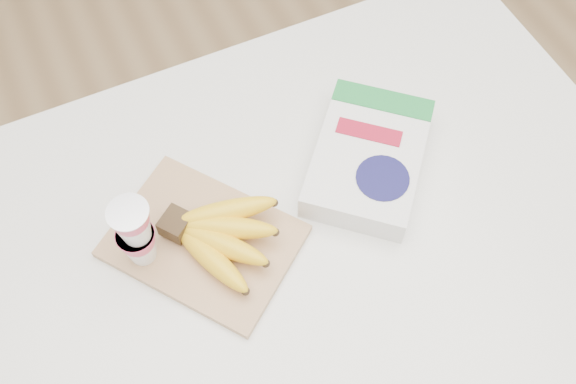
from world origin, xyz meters
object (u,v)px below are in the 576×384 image
object	(u,v)px
cutting_board	(204,241)
cereal_box	(368,157)
table	(283,334)
bananas	(219,235)
yogurt_stack	(135,233)

from	to	relation	value
cutting_board	cereal_box	distance (m)	0.32
table	cutting_board	world-z (taller)	cutting_board
bananas	yogurt_stack	world-z (taller)	yogurt_stack
cutting_board	yogurt_stack	world-z (taller)	yogurt_stack
yogurt_stack	cereal_box	xyz separation A→B (m)	(0.42, 0.00, -0.07)
bananas	yogurt_stack	bearing A→B (deg)	165.74
table	cutting_board	size ratio (longest dim) A/B	4.46
cutting_board	yogurt_stack	size ratio (longest dim) A/B	1.99
cutting_board	table	bearing A→B (deg)	-61.17
cereal_box	bananas	bearing A→B (deg)	-131.77
cutting_board	bananas	world-z (taller)	bananas
table	bananas	bearing A→B (deg)	158.32
table	bananas	distance (m)	0.55
yogurt_stack	table	bearing A→B (deg)	-17.59
table	cutting_board	xyz separation A→B (m)	(-0.12, 0.05, 0.50)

